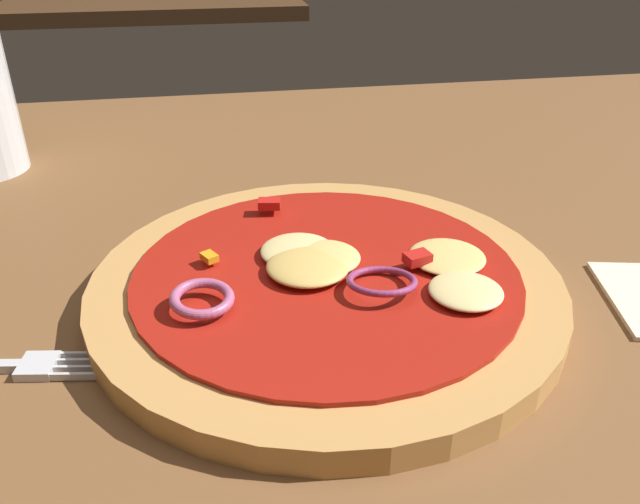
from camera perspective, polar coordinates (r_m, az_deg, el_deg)
dining_table at (r=0.39m, az=8.90°, el=-7.03°), size 1.49×1.01×0.03m
pizza at (r=0.38m, az=0.67°, el=-2.78°), size 0.28×0.28×0.03m
background_table at (r=1.79m, az=-14.68°, el=20.87°), size 0.72×0.48×0.03m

